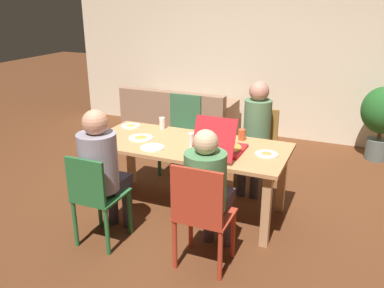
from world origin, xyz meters
The scene contains 21 objects.
ground_plane centered at (0.00, 0.00, 0.00)m, with size 20.00×20.00×0.00m, color #593019.
back_wall centered at (0.00, 2.82, 1.36)m, with size 6.58×0.12×2.71m, color beige.
dining_table centered at (0.00, 0.00, 0.65)m, with size 2.01×0.89×0.74m.
chair_0 centered at (0.50, 0.91, 0.48)m, with size 0.42×0.43×0.91m.
person_0 centered at (0.50, 0.78, 0.74)m, with size 0.31×0.50×1.27m.
chair_1 centered at (0.50, -0.88, 0.53)m, with size 0.45×0.39×0.94m.
person_1 centered at (0.50, -0.74, 0.70)m, with size 0.34×0.55×1.19m.
chair_2 centered at (-0.49, -0.92, 0.50)m, with size 0.39×0.42×0.88m.
person_2 centered at (-0.49, -0.79, 0.74)m, with size 0.34×0.51×1.25m.
chair_3 centered at (-0.49, 0.92, 0.52)m, with size 0.44×0.43×0.99m.
pizza_box_0 centered at (0.39, -0.09, 0.79)m, with size 0.39×0.55×0.39m.
plate_0 centered at (-0.52, -0.05, 0.75)m, with size 0.25×0.25×0.03m.
plate_1 centered at (-0.27, -0.25, 0.75)m, with size 0.23×0.23×0.01m.
plate_2 centered at (-0.84, 0.27, 0.75)m, with size 0.21×0.21×0.03m.
plate_3 centered at (0.80, 0.01, 0.75)m, with size 0.21×0.21×0.03m.
drinking_glass_0 centered at (-0.47, 0.34, 0.81)m, with size 0.06×0.06×0.13m, color silver.
drinking_glass_1 centered at (0.18, 0.25, 0.81)m, with size 0.07×0.07×0.14m, color #B64F28.
drinking_glass_2 centered at (0.46, 0.33, 0.80)m, with size 0.08×0.08×0.11m, color #B84A26.
drinking_glass_3 centered at (0.06, -0.06, 0.81)m, with size 0.06×0.06×0.14m, color silver.
couch centered at (-1.10, 2.16, 0.28)m, with size 1.72×0.86×0.80m.
potted_plant centered at (1.84, 2.33, 0.64)m, with size 0.58×0.58×1.02m.
Camera 1 is at (1.55, -3.52, 2.14)m, focal length 37.97 mm.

